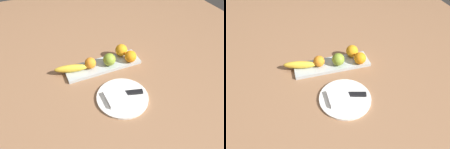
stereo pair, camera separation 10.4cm
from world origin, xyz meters
TOP-DOWN VIEW (x-y plane):
  - ground_plane at (0.00, 0.00)m, footprint 2.40×2.40m
  - fruit_tray at (-0.04, -0.04)m, footprint 0.42×0.12m
  - apple at (-0.08, -0.02)m, footprint 0.07×0.07m
  - banana at (0.13, -0.05)m, footprint 0.18×0.08m
  - orange_near_apple at (-0.20, -0.00)m, footprint 0.07×0.07m
  - orange_near_banana at (0.03, -0.04)m, footprint 0.06×0.06m
  - orange_center at (-0.17, -0.07)m, footprint 0.07×0.07m
  - dinner_plate at (-0.04, 0.22)m, footprint 0.25×0.25m
  - folded_napkin at (-0.01, 0.22)m, footprint 0.10×0.10m
  - knife at (-0.09, 0.21)m, footprint 0.18×0.07m

SIDE VIEW (x-z plane):
  - ground_plane at x=0.00m, z-range 0.00..0.00m
  - dinner_plate at x=-0.04m, z-range 0.00..0.01m
  - fruit_tray at x=-0.04m, z-range 0.00..0.02m
  - knife at x=-0.09m, z-range 0.01..0.02m
  - folded_napkin at x=-0.01m, z-range 0.01..0.03m
  - banana at x=0.13m, z-range 0.02..0.06m
  - orange_near_banana at x=0.03m, z-range 0.02..0.08m
  - orange_near_apple at x=-0.20m, z-range 0.02..0.09m
  - orange_center at x=-0.17m, z-range 0.02..0.09m
  - apple at x=-0.08m, z-range 0.02..0.09m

